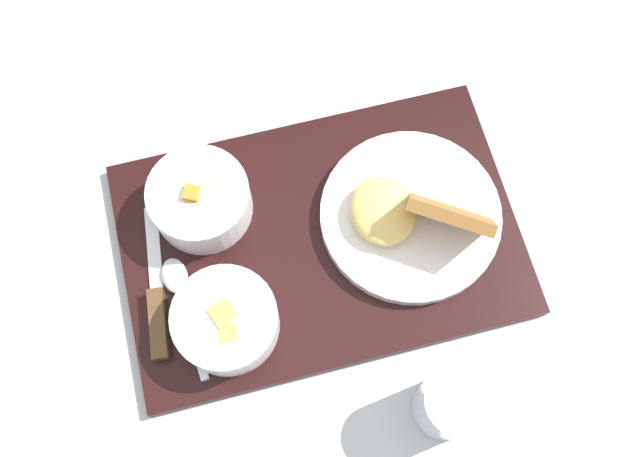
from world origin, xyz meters
TOP-DOWN VIEW (x-y plane):
  - ground_plane at (0.00, 0.00)m, footprint 4.00×4.00m
  - serving_tray at (0.00, 0.00)m, footprint 0.46×0.31m
  - bowl_salad at (-0.12, 0.07)m, footprint 0.11×0.11m
  - bowl_soup at (-0.12, -0.07)m, footprint 0.11×0.11m
  - plate_main at (0.10, -0.01)m, footprint 0.21×0.21m
  - knife at (-0.20, -0.03)m, footprint 0.04×0.18m
  - spoon at (-0.17, -0.02)m, footprint 0.03×0.14m
  - glass_water at (0.07, -0.22)m, footprint 0.07×0.07m

SIDE VIEW (x-z plane):
  - ground_plane at x=0.00m, z-range 0.00..0.00m
  - serving_tray at x=0.00m, z-range 0.00..0.01m
  - spoon at x=-0.17m, z-range 0.01..0.03m
  - knife at x=-0.20m, z-range 0.01..0.03m
  - plate_main at x=0.10m, z-range -0.02..0.08m
  - glass_water at x=0.07m, z-range -0.01..0.09m
  - bowl_soup at x=-0.12m, z-range 0.02..0.07m
  - bowl_salad at x=-0.12m, z-range 0.01..0.08m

